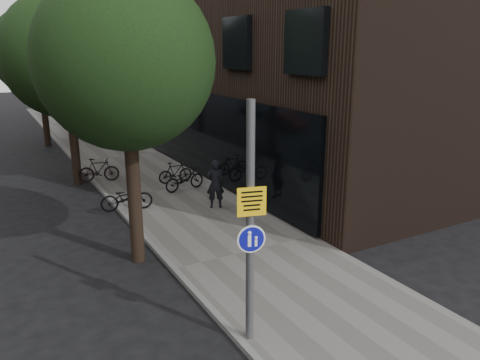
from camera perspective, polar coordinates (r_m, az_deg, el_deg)
ground at (r=10.78m, az=9.30°, el=-15.80°), size 120.00×120.00×0.00m
sidewalk at (r=18.98m, az=-8.99°, el=-1.32°), size 4.50×60.00×0.12m
curb_edge at (r=18.38m, az=-15.58°, el=-2.28°), size 0.15×60.00×0.13m
street_tree_near at (r=12.20m, az=-13.58°, el=13.05°), size 4.40×4.40×7.50m
street_tree_mid at (r=20.50m, az=-20.32°, el=13.56°), size 5.00×5.00×7.80m
street_tree_far at (r=29.41m, az=-23.29°, el=13.71°), size 5.00×5.00×7.80m
signpost at (r=8.62m, az=1.25°, el=-5.59°), size 0.53×0.17×4.66m
pedestrian at (r=16.41m, az=-3.04°, el=-0.49°), size 0.74×0.60×1.74m
parked_bike_facade_near at (r=18.67m, az=-6.79°, el=0.13°), size 1.82×0.91×0.91m
parked_bike_facade_far at (r=19.76m, az=-7.88°, el=0.94°), size 1.47×0.44×0.88m
parked_bike_curb_near at (r=16.72m, az=-13.66°, el=-2.08°), size 1.86×0.93×0.93m
parked_bike_curb_far at (r=20.60m, az=-16.83°, el=1.19°), size 1.73×0.92×1.00m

